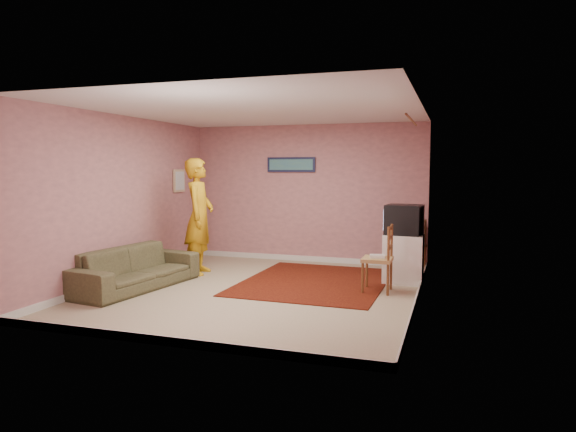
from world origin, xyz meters
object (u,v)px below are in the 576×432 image
(sofa, at_px, (135,268))
(person, at_px, (199,216))
(chair_a, at_px, (412,239))
(chair_b, at_px, (377,251))
(tv_cabinet, at_px, (403,258))
(crt_tv, at_px, (404,220))

(sofa, height_order, person, person)
(chair_a, height_order, chair_b, chair_b)
(chair_b, height_order, person, person)
(tv_cabinet, bearing_deg, crt_tv, 173.56)
(sofa, bearing_deg, chair_a, -46.76)
(tv_cabinet, relative_size, person, 0.39)
(tv_cabinet, height_order, chair_b, chair_b)
(crt_tv, xyz_separation_m, chair_a, (0.06, 1.01, -0.44))
(tv_cabinet, distance_m, chair_a, 1.02)
(sofa, distance_m, person, 1.49)
(chair_b, xyz_separation_m, sofa, (-3.45, -0.91, -0.29))
(chair_a, bearing_deg, crt_tv, -74.64)
(crt_tv, bearing_deg, tv_cabinet, -0.00)
(person, bearing_deg, tv_cabinet, -94.55)
(chair_a, distance_m, chair_b, 1.78)
(chair_b, bearing_deg, person, -97.01)
(sofa, xyz_separation_m, person, (0.40, 1.27, 0.67))
(chair_b, relative_size, person, 0.27)
(chair_b, bearing_deg, crt_tv, 157.93)
(tv_cabinet, relative_size, crt_tv, 1.28)
(crt_tv, bearing_deg, chair_b, -105.48)
(sofa, bearing_deg, person, -9.07)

